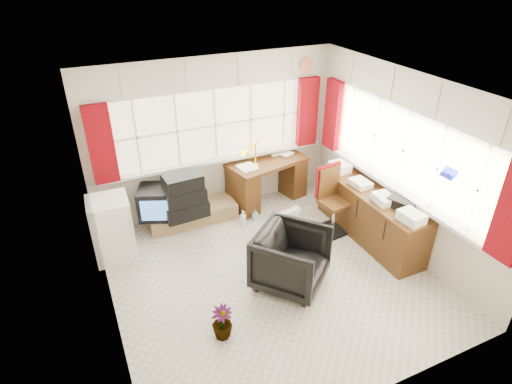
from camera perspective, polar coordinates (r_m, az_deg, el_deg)
ground at (r=5.84m, az=1.98°, el=-11.01°), size 4.00×4.00×0.00m
room_walls at (r=5.00m, az=2.28°, el=2.20°), size 4.00×4.00×4.00m
window_back at (r=6.85m, az=-5.17°, el=4.82°), size 3.70×0.12×3.60m
window_right at (r=6.29m, az=18.20°, el=0.99°), size 0.12×3.70×3.60m
curtains at (r=6.16m, az=6.11°, el=7.05°), size 3.83×3.83×1.15m
overhead_cabinets at (r=5.98m, az=6.72°, el=14.37°), size 3.98×3.98×0.48m
desk at (r=7.25m, az=1.49°, el=1.78°), size 1.43×0.92×0.79m
desk_lamp at (r=6.78m, az=-0.07°, el=5.93°), size 0.17×0.15×0.46m
task_chair at (r=6.55m, az=9.93°, el=-0.60°), size 0.49×0.51×1.05m
office_chair at (r=5.49m, az=4.73°, el=-8.87°), size 1.19×1.20×0.78m
radiator at (r=6.26m, az=4.23°, el=-5.20°), size 0.41×0.23×0.57m
credenza at (r=6.55m, az=14.92°, el=-2.87°), size 0.50×2.00×0.85m
file_tray at (r=6.13m, az=19.15°, el=-1.35°), size 0.41×0.46×0.13m
tv_bench at (r=6.91m, az=-8.51°, el=-2.91°), size 1.40×0.50×0.25m
crt_tv at (r=6.60m, az=-13.02°, el=-1.34°), size 0.67×0.64×0.48m
hifi_stack at (r=6.50m, az=-9.57°, el=-0.64°), size 0.68×0.46×0.69m
mini_fridge at (r=6.23m, az=-18.64°, el=-4.63°), size 0.56×0.57×0.91m
spray_bottle_a at (r=6.71m, az=-1.74°, el=-3.53°), size 0.13×0.13×0.27m
spray_bottle_b at (r=6.85m, az=-0.08°, el=-3.13°), size 0.09×0.09×0.19m
flower_vase at (r=4.95m, az=-4.56°, el=-16.94°), size 0.30×0.30×0.42m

